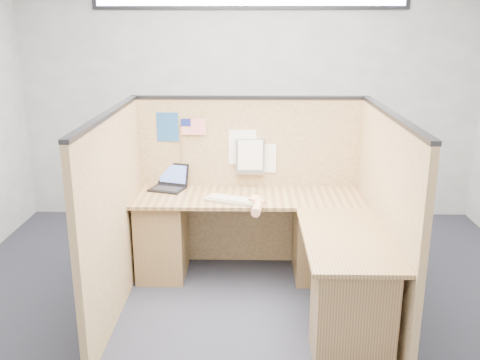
{
  "coord_description": "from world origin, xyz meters",
  "views": [
    {
      "loc": [
        0.01,
        -3.6,
        2.14
      ],
      "look_at": [
        -0.07,
        0.5,
        0.92
      ],
      "focal_mm": 40.0,
      "sensor_mm": 36.0,
      "label": 1
    }
  ],
  "objects_px": {
    "l_desk": "(272,252)",
    "mouse": "(255,201)",
    "laptop": "(168,183)",
    "keyboard": "(235,200)"
  },
  "relations": [
    {
      "from": "laptop",
      "to": "keyboard",
      "type": "relative_size",
      "value": 0.69
    },
    {
      "from": "l_desk",
      "to": "laptop",
      "type": "height_order",
      "value": "laptop"
    },
    {
      "from": "laptop",
      "to": "keyboard",
      "type": "distance_m",
      "value": 0.7
    },
    {
      "from": "l_desk",
      "to": "mouse",
      "type": "relative_size",
      "value": 18.38
    },
    {
      "from": "l_desk",
      "to": "laptop",
      "type": "bearing_deg",
      "value": 146.28
    },
    {
      "from": "laptop",
      "to": "mouse",
      "type": "distance_m",
      "value": 0.87
    },
    {
      "from": "laptop",
      "to": "l_desk",
      "type": "bearing_deg",
      "value": -15.75
    },
    {
      "from": "mouse",
      "to": "laptop",
      "type": "bearing_deg",
      "value": 151.8
    },
    {
      "from": "keyboard",
      "to": "laptop",
      "type": "bearing_deg",
      "value": 167.84
    },
    {
      "from": "mouse",
      "to": "keyboard",
      "type": "bearing_deg",
      "value": 166.31
    }
  ]
}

